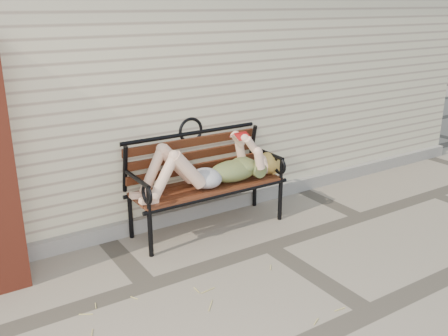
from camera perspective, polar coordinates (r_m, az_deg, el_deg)
ground at (r=4.81m, az=5.15°, el=-8.95°), size 80.00×80.00×0.00m
house_wall at (r=6.91m, az=-10.23°, el=12.34°), size 8.00×4.00×3.00m
foundation_strip at (r=5.50m, az=-1.04°, el=-4.35°), size 8.00×0.10×0.15m
garden_bench at (r=5.02m, az=-2.47°, el=-0.04°), size 1.70×0.68×1.10m
reading_woman at (r=4.90m, az=-1.54°, el=-0.03°), size 1.60×0.36×0.50m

